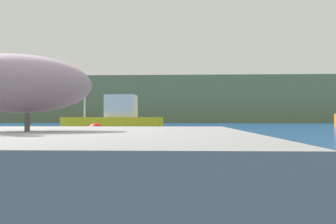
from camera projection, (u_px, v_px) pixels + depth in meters
The scene contains 5 objects.
hillside_backdrop at pixel (176, 100), 74.64m from camera, with size 140.00×13.90×9.76m, color #6B7A51.
pier_dock at pixel (19, 194), 2.28m from camera, with size 3.09×2.66×0.86m, color slate.
pelican at pixel (17, 81), 2.29m from camera, with size 1.25×0.76×0.84m.
fishing_boat_yellow at pixel (114, 120), 23.73m from camera, with size 7.18×2.81×3.52m.
mooring_buoy at pixel (95, 131), 14.64m from camera, with size 0.73×0.73×0.73m, color red.
Camera 1 is at (1.39, -2.51, 0.95)m, focal length 35.67 mm.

